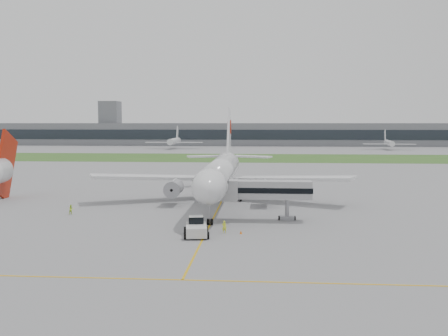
# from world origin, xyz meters

# --- Properties ---
(ground) EXTENTS (600.00, 600.00, 0.00)m
(ground) POSITION_xyz_m (0.00, 0.00, 0.00)
(ground) COLOR gray
(ground) RESTS_ON ground
(apron_markings) EXTENTS (70.00, 70.00, 0.04)m
(apron_markings) POSITION_xyz_m (0.00, -5.00, 0.00)
(apron_markings) COLOR gold
(apron_markings) RESTS_ON ground
(grass_strip) EXTENTS (600.00, 50.00, 0.02)m
(grass_strip) POSITION_xyz_m (0.00, 120.00, 0.01)
(grass_strip) COLOR #2A5520
(grass_strip) RESTS_ON ground
(terminal_building) EXTENTS (320.00, 22.30, 14.00)m
(terminal_building) POSITION_xyz_m (0.00, 229.87, 7.00)
(terminal_building) COLOR gray
(terminal_building) RESTS_ON ground
(control_tower) EXTENTS (12.00, 12.00, 56.00)m
(control_tower) POSITION_xyz_m (-90.00, 232.00, 0.00)
(control_tower) COLOR gray
(control_tower) RESTS_ON ground
(airliner) EXTENTS (48.13, 53.95, 17.88)m
(airliner) POSITION_xyz_m (0.00, 4.87, 5.66)
(airliner) COLOR silver
(airliner) RESTS_ON ground
(pushback_tug) EXTENTS (3.75, 5.02, 2.39)m
(pushback_tug) POSITION_xyz_m (-1.06, -21.93, 1.10)
(pushback_tug) COLOR silver
(pushback_tug) RESTS_ON ground
(jet_bridge) EXTENTS (13.24, 3.78, 6.13)m
(jet_bridge) POSITION_xyz_m (7.66, -11.23, 4.53)
(jet_bridge) COLOR #99989B
(jet_bridge) RESTS_ON ground
(safety_cone_left) EXTENTS (0.44, 0.44, 0.60)m
(safety_cone_left) POSITION_xyz_m (-0.50, -19.13, 0.30)
(safety_cone_left) COLOR orange
(safety_cone_left) RESTS_ON ground
(safety_cone_right) EXTENTS (0.36, 0.36, 0.49)m
(safety_cone_right) POSITION_xyz_m (4.65, -20.50, 0.25)
(safety_cone_right) COLOR orange
(safety_cone_right) RESTS_ON ground
(ground_crew_near) EXTENTS (0.61, 0.40, 1.64)m
(ground_crew_near) POSITION_xyz_m (2.42, -20.05, 0.82)
(ground_crew_near) COLOR #E5F528
(ground_crew_near) RESTS_ON ground
(ground_crew_far) EXTENTS (0.94, 0.95, 1.55)m
(ground_crew_far) POSITION_xyz_m (-22.76, -8.60, 0.78)
(ground_crew_far) COLOR #C2F328
(ground_crew_far) RESTS_ON ground
(distant_aircraft_left) EXTENTS (31.89, 28.24, 12.04)m
(distant_aircraft_left) POSITION_xyz_m (-40.55, 186.89, 0.00)
(distant_aircraft_left) COLOR silver
(distant_aircraft_left) RESTS_ON ground
(distant_aircraft_right) EXTENTS (29.48, 26.71, 10.28)m
(distant_aircraft_right) POSITION_xyz_m (75.08, 185.78, 0.00)
(distant_aircraft_right) COLOR silver
(distant_aircraft_right) RESTS_ON ground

